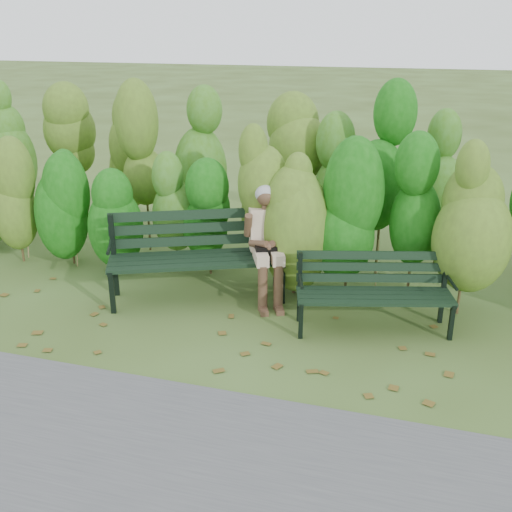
# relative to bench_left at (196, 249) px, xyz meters

# --- Properties ---
(ground) EXTENTS (80.00, 80.00, 0.00)m
(ground) POSITION_rel_bench_left_xyz_m (0.84, -0.81, -0.57)
(ground) COLOR #39481A
(footpath) EXTENTS (60.00, 2.50, 0.01)m
(footpath) POSITION_rel_bench_left_xyz_m (0.84, -3.01, -0.57)
(footpath) COLOR #474749
(footpath) RESTS_ON ground
(hedge_band) EXTENTS (11.04, 1.67, 2.42)m
(hedge_band) POSITION_rel_bench_left_xyz_m (0.84, 1.05, 0.69)
(hedge_band) COLOR #47381E
(hedge_band) RESTS_ON ground
(leaf_litter) EXTENTS (5.66, 2.20, 0.01)m
(leaf_litter) POSITION_rel_bench_left_xyz_m (1.34, -0.99, -0.57)
(leaf_litter) COLOR brown
(leaf_litter) RESTS_ON ground
(bench_left) EXTENTS (2.03, 1.36, 0.97)m
(bench_left) POSITION_rel_bench_left_xyz_m (0.00, 0.00, 0.00)
(bench_left) COLOR black
(bench_left) RESTS_ON ground
(bench_right) EXTENTS (1.63, 0.89, 0.78)m
(bench_right) POSITION_rel_bench_left_xyz_m (2.00, -0.21, -0.12)
(bench_right) COLOR black
(bench_right) RESTS_ON ground
(seated_woman) EXTENTS (0.59, 0.77, 1.30)m
(seated_woman) POSITION_rel_bench_left_xyz_m (0.78, 0.14, 0.18)
(seated_woman) COLOR tan
(seated_woman) RESTS_ON ground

